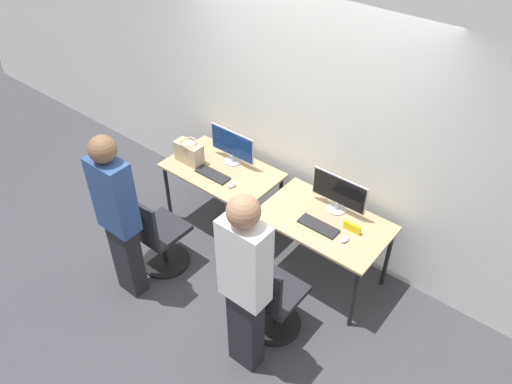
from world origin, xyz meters
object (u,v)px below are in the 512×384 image
person_right (245,281)px  handbag (189,152)px  monitor_left (232,146)px  monitor_right (339,193)px  person_left (118,214)px  mouse_left (232,185)px  office_chair_left (158,238)px  keyboard_right (318,226)px  mouse_right (345,239)px  office_chair_right (272,301)px  keyboard_left (213,175)px

person_right → handbag: size_ratio=5.86×
monitor_left → monitor_right: same height
monitor_left → person_left: (-0.07, -1.40, 0.01)m
mouse_left → person_right: 1.43m
office_chair_left → person_left: size_ratio=0.53×
mouse_left → keyboard_right: size_ratio=0.24×
mouse_right → office_chair_right: 0.81m
mouse_left → person_left: person_left is taller
mouse_right → monitor_right: bearing=131.3°
keyboard_left → person_right: person_right is taller
monitor_left → monitor_right: bearing=1.3°
monitor_right → keyboard_left: bearing=-164.9°
office_chair_left → keyboard_right: 1.56m
handbag → mouse_left: bearing=-3.7°
monitor_right → keyboard_right: monitor_right is taller
keyboard_right → handbag: size_ratio=1.24×
keyboard_left → person_right: size_ratio=0.21×
keyboard_left → office_chair_left: (-0.07, -0.73, -0.37)m
monitor_right → mouse_right: bearing=-48.7°
keyboard_right → person_right: person_right is taller
monitor_left → keyboard_right: 1.28m
office_chair_left → keyboard_right: office_chair_left is taller
monitor_right → handbag: (-1.58, -0.31, -0.08)m
keyboard_right → mouse_right: mouse_right is taller
monitor_right → mouse_right: size_ratio=6.06×
mouse_right → handbag: (-1.85, 0.00, 0.10)m
person_left → office_chair_right: 1.49m
monitor_left → keyboard_left: size_ratio=1.47×
office_chair_right → handbag: (-1.59, 0.67, 0.47)m
person_right → handbag: 1.92m
office_chair_right → person_right: (0.02, -0.37, 0.59)m
keyboard_right → mouse_right: (0.27, -0.00, 0.01)m
office_chair_left → person_right: (1.34, -0.28, 0.59)m
person_left → person_right: size_ratio=0.97×
monitor_left → mouse_right: monitor_left is taller
office_chair_right → keyboard_left: bearing=152.6°
keyboard_left → mouse_left: bearing=-2.6°
office_chair_right → office_chair_left: bearing=-176.3°
office_chair_left → person_right: size_ratio=0.52×
monitor_left → person_right: (1.26, -1.31, 0.04)m
office_chair_right → person_right: bearing=-86.3°
keyboard_left → handbag: size_ratio=1.24×
person_left → handbag: size_ratio=5.71×
office_chair_left → keyboard_right: (1.31, 0.76, 0.37)m
office_chair_left → keyboard_left: bearing=84.3°
keyboard_left → keyboard_right: 1.23m
mouse_right → person_right: size_ratio=0.05×
mouse_left → person_right: person_right is taller
monitor_right → keyboard_right: (0.00, -0.30, -0.19)m
office_chair_left → person_right: 1.49m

